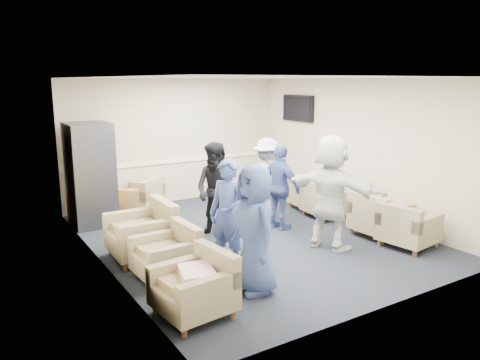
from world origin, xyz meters
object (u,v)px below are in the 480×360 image
armchair_left_near (197,289)px  person_back_left (217,191)px  armchair_right_far (310,195)px  person_front_right (331,192)px  armchair_corner (141,200)px  vending_machine (90,174)px  armchair_left_mid (169,256)px  armchair_left_far (145,234)px  person_back_right (267,178)px  person_mid_left (228,214)px  armchair_right_midfar (324,202)px  person_front_left (254,229)px  armchair_right_near (407,229)px  person_mid_right (280,187)px  armchair_right_midnear (378,218)px

armchair_left_near → person_back_left: bearing=140.0°
armchair_left_near → armchair_right_far: (4.04, 2.82, -0.00)m
person_front_right → armchair_right_far: bearing=-50.3°
armchair_corner → vending_machine: size_ratio=0.60×
armchair_left_mid → person_front_right: bearing=82.7°
armchair_left_far → person_back_right: person_back_right is taller
person_back_left → person_front_right: person_front_right is taller
vending_machine → person_mid_left: bearing=-70.8°
armchair_left_far → person_front_right: bearing=67.1°
armchair_left_mid → armchair_left_far: armchair_left_far is taller
person_back_left → armchair_corner: bearing=166.5°
armchair_right_midfar → person_front_left: person_front_left is taller
person_mid_left → person_back_right: (1.95, 1.79, -0.01)m
armchair_right_near → armchair_right_midfar: (0.03, 2.00, -0.00)m
armchair_corner → person_back_right: 2.56m
armchair_left_near → person_mid_right: person_mid_right is taller
armchair_left_far → person_mid_right: 2.62m
armchair_right_far → person_front_right: size_ratio=0.48×
armchair_right_far → person_mid_right: bearing=126.6°
person_back_left → person_back_right: 1.56m
armchair_right_midfar → armchair_right_midnear: bearing=-176.0°
person_front_right → armchair_right_midnear: bearing=-108.3°
armchair_right_near → armchair_right_midfar: size_ratio=1.07×
armchair_left_far → armchair_right_far: 3.98m
armchair_right_midfar → person_mid_left: 3.17m
armchair_right_near → armchair_right_midfar: bearing=-8.9°
armchair_left_far → armchair_right_near: size_ratio=1.05×
armchair_left_near → person_front_right: 2.99m
armchair_left_mid → armchair_left_far: (0.00, 0.91, 0.05)m
armchair_right_far → person_front_left: 4.14m
person_back_right → armchair_right_near: bearing=-145.6°
armchair_corner → armchair_right_near: bearing=86.9°
armchair_right_midfar → person_back_right: (-0.96, 0.60, 0.48)m
armchair_right_near → person_back_left: bearing=41.7°
armchair_right_far → person_mid_left: (-3.03, -1.79, 0.48)m
armchair_left_mid → vending_machine: 3.15m
armchair_right_near → armchair_right_midnear: 0.63m
person_back_right → person_front_right: 1.98m
armchair_right_near → person_front_right: person_front_right is taller
armchair_right_midfar → person_front_right: size_ratio=0.44×
person_back_right → armchair_left_near: bearing=148.6°
armchair_right_near → person_front_right: (-1.08, 0.64, 0.61)m
armchair_right_far → person_front_right: 2.40m
armchair_right_near → person_back_right: person_back_right is taller
armchair_left_mid → armchair_corner: (0.74, 3.13, 0.01)m
person_mid_left → person_front_right: person_front_right is taller
person_front_right → armchair_left_mid: bearing=66.4°
vending_machine → person_back_left: vending_machine is taller
armchair_left_mid → armchair_right_near: (3.74, -0.90, -0.00)m
armchair_right_far → armchair_corner: (-3.16, 1.44, 0.01)m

